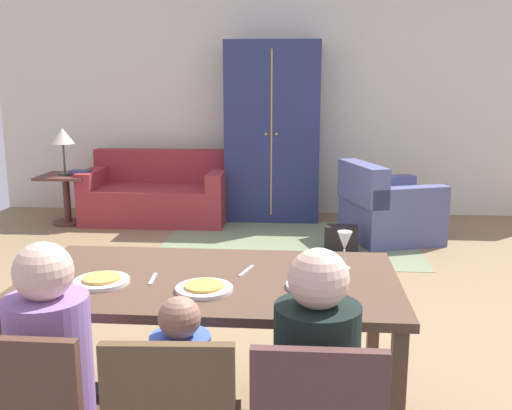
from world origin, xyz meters
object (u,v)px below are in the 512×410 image
(person_man, at_px, (57,395))
(wine_glass, at_px, (345,242))
(person_woman, at_px, (315,406))
(book_upper, at_px, (80,172))
(plate_near_woman, at_px, (314,286))
(couch, at_px, (158,195))
(book_lower, at_px, (82,174))
(plate_near_man, at_px, (102,281))
(armoire, at_px, (273,132))
(dining_table, at_px, (211,292))
(plate_near_child, at_px, (204,289))
(armchair, at_px, (387,210))
(side_table, at_px, (66,192))
(handbag, at_px, (341,239))
(table_lamp, at_px, (63,138))

(person_man, bearing_deg, wine_glass, 37.03)
(person_woman, xyz_separation_m, book_upper, (-2.62, 4.59, 0.11))
(plate_near_woman, height_order, wine_glass, wine_glass)
(couch, height_order, book_lower, couch)
(plate_near_man, distance_m, person_man, 0.59)
(armoire, bearing_deg, dining_table, -90.66)
(plate_near_child, distance_m, plate_near_woman, 0.48)
(plate_near_child, xyz_separation_m, person_man, (-0.48, -0.47, -0.26))
(plate_near_man, xyz_separation_m, armchair, (1.78, 3.65, -0.45))
(plate_near_man, xyz_separation_m, book_upper, (-1.67, 4.06, -0.15))
(armoire, distance_m, side_table, 2.52)
(plate_near_man, bearing_deg, armoire, 83.38)
(plate_near_woman, height_order, book_lower, plate_near_woman)
(plate_near_man, xyz_separation_m, person_woman, (0.95, -0.53, -0.26))
(person_woman, height_order, couch, person_woman)
(couch, xyz_separation_m, armoire, (1.36, 0.22, 0.75))
(plate_near_woman, bearing_deg, armoire, 95.38)
(plate_near_man, height_order, person_man, person_man)
(plate_near_woman, xyz_separation_m, person_man, (-0.95, -0.55, -0.26))
(plate_near_man, xyz_separation_m, handbag, (1.28, 3.17, -0.64))
(armoire, distance_m, table_lamp, 2.43)
(plate_near_child, relative_size, person_man, 0.23)
(plate_near_child, distance_m, person_man, 0.72)
(plate_near_woman, relative_size, couch, 0.15)
(dining_table, distance_m, book_lower, 4.50)
(couch, bearing_deg, plate_near_woman, -67.43)
(side_table, height_order, book_lower, book_lower)
(table_lamp, relative_size, book_upper, 2.45)
(plate_near_man, xyz_separation_m, person_man, (0.00, -0.53, -0.26))
(plate_near_man, xyz_separation_m, table_lamp, (-1.85, 4.07, 0.24))
(couch, distance_m, table_lamp, 1.26)
(plate_near_man, height_order, plate_near_woman, same)
(armchair, relative_size, side_table, 1.88)
(dining_table, xyz_separation_m, side_table, (-2.33, 3.95, -0.31))
(dining_table, relative_size, side_table, 2.99)
(person_man, xyz_separation_m, book_lower, (-1.66, 4.61, 0.08))
(dining_table, relative_size, person_man, 1.56)
(book_upper, bearing_deg, side_table, 176.41)
(wine_glass, relative_size, armchair, 0.17)
(person_woman, height_order, handbag, person_woman)
(person_woman, bearing_deg, table_lamp, 121.37)
(side_table, distance_m, book_lower, 0.29)
(plate_near_man, bearing_deg, side_table, 114.45)
(plate_near_child, relative_size, armchair, 0.23)
(person_woman, height_order, table_lamp, table_lamp)
(plate_near_child, bearing_deg, person_woman, -44.65)
(person_man, xyz_separation_m, person_woman, (0.95, -0.00, 0.00))
(plate_near_man, relative_size, armoire, 0.12)
(armchair, bearing_deg, side_table, 173.43)
(armoire, height_order, side_table, armoire)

